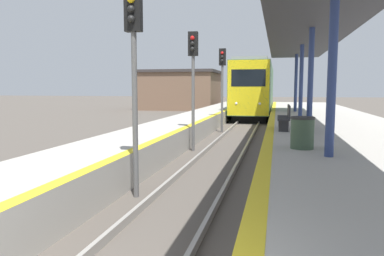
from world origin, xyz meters
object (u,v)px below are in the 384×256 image
signal_near (134,54)px  signal_mid (193,68)px  train (256,89)px  trash_bin (302,133)px  bench (285,117)px  signal_far (222,74)px

signal_near → signal_mid: size_ratio=1.00×
train → trash_bin: bearing=-83.9°
bench → trash_bin: bearing=-85.7°
trash_bin → bench: (-0.34, 4.46, 0.08)m
train → signal_mid: size_ratio=3.94×
signal_near → bench: 7.72m
signal_mid → signal_near: bearing=-89.1°
signal_near → signal_far: size_ratio=1.00×
signal_near → trash_bin: size_ratio=5.50×
signal_mid → trash_bin: (3.80, -4.03, -1.88)m
signal_mid → bench: 3.93m
train → bench: bearing=-83.6°
signal_near → signal_mid: 6.28m
trash_bin → train: bearing=96.1°
bench → signal_near: bearing=-116.7°
train → signal_near: (-1.17, -26.19, 0.86)m
signal_near → signal_far: same height
signal_near → trash_bin: 4.73m
trash_bin → bench: size_ratio=0.45×
signal_mid → signal_far: size_ratio=1.00×
signal_near → signal_mid: (-0.09, 6.28, 0.00)m
signal_mid → trash_bin: bearing=-46.7°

